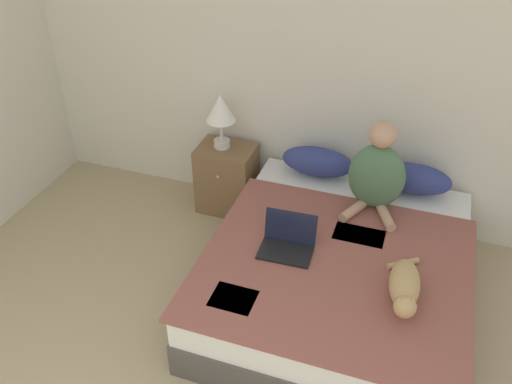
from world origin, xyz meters
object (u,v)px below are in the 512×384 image
bed (338,274)px  pillow_near (317,162)px  laptop_open (287,243)px  table_lamp (221,111)px  person_sitting (377,174)px  pillow_far (413,179)px  cat_tabby (404,287)px  nightstand (227,178)px

bed → pillow_near: pillow_near is taller
bed → laptop_open: laptop_open is taller
table_lamp → person_sitting: bearing=-11.8°
table_lamp → laptop_open: bearing=-48.1°
bed → pillow_far: bearing=65.7°
pillow_near → pillow_far: same height
pillow_near → laptop_open: (0.04, -0.96, -0.06)m
cat_tabby → pillow_far: bearing=177.6°
laptop_open → nightstand: laptop_open is taller
person_sitting → nightstand: person_sitting is taller
table_lamp → cat_tabby: bearing=-35.2°
table_lamp → pillow_far: bearing=0.9°
pillow_near → person_sitting: person_sitting is taller
nightstand → person_sitting: bearing=-11.8°
pillow_near → cat_tabby: (0.81, -1.16, -0.02)m
bed → person_sitting: size_ratio=2.82×
cat_tabby → table_lamp: (-1.61, 1.14, 0.34)m
bed → cat_tabby: bearing=-37.5°
pillow_near → pillow_far: bearing=0.0°
person_sitting → cat_tabby: 0.94m
bed → person_sitting: bearing=77.0°
pillow_far → cat_tabby: bearing=-86.7°
nightstand → table_lamp: size_ratio=1.29×
pillow_near → cat_tabby: 1.42m
nightstand → cat_tabby: bearing=-35.6°
bed → nightstand: (-1.13, 0.79, 0.06)m
nightstand → table_lamp: (-0.04, 0.01, 0.63)m
cat_tabby → laptop_open: (-0.77, 0.20, -0.04)m
person_sitting → table_lamp: (-1.29, 0.27, 0.15)m
pillow_far → cat_tabby: (0.07, -1.16, -0.02)m
bed → nightstand: 1.38m
person_sitting → cat_tabby: size_ratio=1.11×
laptop_open → nightstand: size_ratio=0.60×
laptop_open → table_lamp: 1.31m
person_sitting → bed: bearing=-103.0°
cat_tabby → nightstand: bearing=-131.4°
bed → laptop_open: bearing=-158.1°
laptop_open → table_lamp: bearing=129.4°
pillow_near → nightstand: (-0.76, -0.03, -0.30)m
person_sitting → table_lamp: bearing=168.2°
bed → nightstand: nightstand is taller
pillow_far → nightstand: bearing=-178.8°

